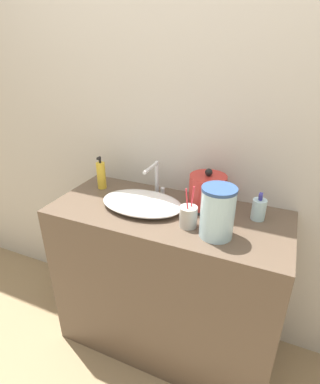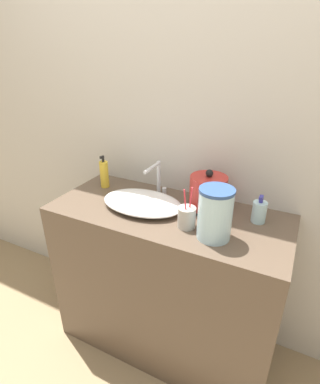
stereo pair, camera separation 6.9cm
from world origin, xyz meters
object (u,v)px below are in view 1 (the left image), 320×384
object	(u,v)px
faucet	(156,177)
water_pitcher	(217,212)
electric_kettle	(207,193)
lotion_bottle	(101,175)
toothbrush_cup	(188,216)
shampoo_bottle	(259,209)

from	to	relation	value
faucet	water_pitcher	size ratio (longest dim) A/B	0.83
electric_kettle	lotion_bottle	world-z (taller)	electric_kettle
toothbrush_cup	shampoo_bottle	bearing A→B (deg)	34.35
faucet	toothbrush_cup	world-z (taller)	toothbrush_cup
toothbrush_cup	shampoo_bottle	world-z (taller)	toothbrush_cup
faucet	electric_kettle	bearing A→B (deg)	-5.06
faucet	water_pitcher	xyz separation A→B (m)	(0.40, -0.26, 0.00)
toothbrush_cup	lotion_bottle	bearing A→B (deg)	161.72
water_pitcher	electric_kettle	bearing A→B (deg)	114.60
electric_kettle	water_pitcher	size ratio (longest dim) A/B	0.93
faucet	lotion_bottle	size ratio (longest dim) A/B	0.99
electric_kettle	lotion_bottle	bearing A→B (deg)	-178.92
faucet	lotion_bottle	xyz separation A→B (m)	(-0.33, -0.04, -0.03)
lotion_bottle	shampoo_bottle	size ratio (longest dim) A/B	1.39
toothbrush_cup	lotion_bottle	size ratio (longest dim) A/B	1.06
toothbrush_cup	water_pitcher	size ratio (longest dim) A/B	0.88
electric_kettle	shampoo_bottle	world-z (taller)	electric_kettle
toothbrush_cup	water_pitcher	xyz separation A→B (m)	(0.13, -0.02, 0.06)
electric_kettle	lotion_bottle	size ratio (longest dim) A/B	1.11
electric_kettle	lotion_bottle	xyz separation A→B (m)	(-0.62, -0.01, -0.00)
lotion_bottle	faucet	bearing A→B (deg)	6.60
faucet	water_pitcher	world-z (taller)	water_pitcher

